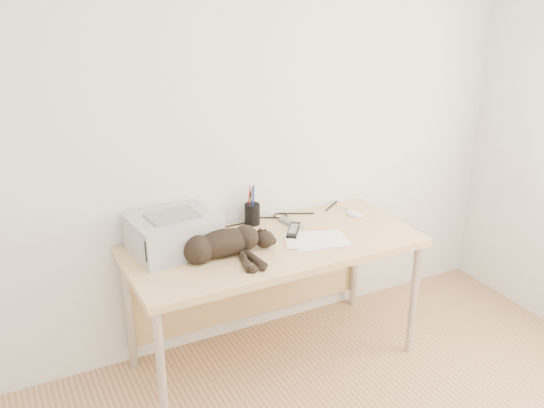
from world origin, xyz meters
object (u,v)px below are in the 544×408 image
desk (267,259)px  pen_cup (252,214)px  cat (221,245)px  mug (196,229)px  printer (173,233)px  mouse (355,212)px

desk → pen_cup: size_ratio=6.97×
cat → desk: bearing=20.5°
mug → pen_cup: pen_cup is taller
pen_cup → printer: bearing=-166.5°
desk → printer: printer is taller
desk → cat: bearing=-160.8°
cat → pen_cup: size_ratio=2.94×
mug → mouse: 0.96m
cat → mug: cat is taller
desk → cat: (-0.32, -0.11, 0.20)m
desk → cat: cat is taller
pen_cup → desk: bearing=-91.4°
pen_cup → mouse: pen_cup is taller
printer → cat: 0.27m
mug → pen_cup: 0.35m
printer → mug: 0.21m
printer → pen_cup: 0.53m
pen_cup → cat: bearing=-135.9°
printer → cat: printer is taller
desk → printer: size_ratio=3.47×
printer → pen_cup: (0.51, 0.12, -0.03)m
desk → cat: 0.39m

